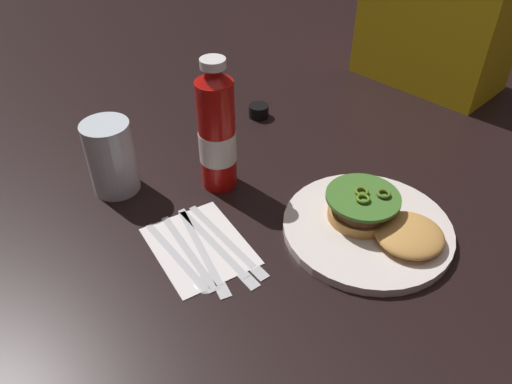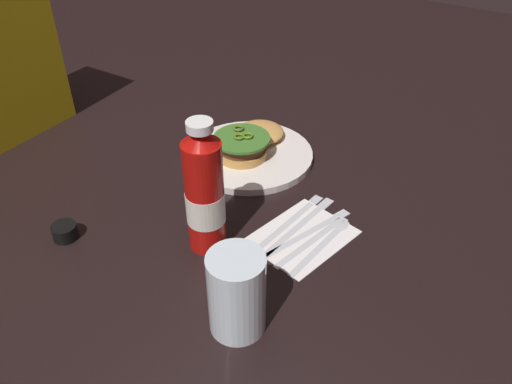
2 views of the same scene
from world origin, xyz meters
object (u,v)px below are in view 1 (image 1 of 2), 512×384
object	(u,v)px
condiment_cup	(259,111)
napkin	(199,246)
ketchup_bottle	(217,133)
table_knife	(205,255)
fork_utensil	(193,256)
dinner_plate	(367,228)
spoon_utensil	(185,265)
burger_sandwich	(379,216)
steak_knife	(231,244)
water_glass	(111,157)
butter_knife	(220,249)

from	to	relation	value
condiment_cup	napkin	xyz separation A→B (m)	(0.23, -0.36, -0.01)
ketchup_bottle	table_knife	size ratio (longest dim) A/B	1.23
condiment_cup	fork_utensil	world-z (taller)	condiment_cup
napkin	table_knife	bearing A→B (deg)	-19.61
napkin	table_knife	distance (m)	0.03
dinner_plate	spoon_utensil	size ratio (longest dim) A/B	1.52
dinner_plate	fork_utensil	bearing A→B (deg)	-122.00
spoon_utensil	table_knife	size ratio (longest dim) A/B	0.92
ketchup_bottle	spoon_utensil	world-z (taller)	ketchup_bottle
burger_sandwich	ketchup_bottle	world-z (taller)	ketchup_bottle
ketchup_bottle	steak_knife	xyz separation A→B (m)	(0.14, -0.10, -0.10)
burger_sandwich	napkin	distance (m)	0.29
napkin	fork_utensil	distance (m)	0.03
water_glass	fork_utensil	bearing A→B (deg)	-3.31
burger_sandwich	water_glass	size ratio (longest dim) A/B	1.49
fork_utensil	steak_knife	distance (m)	0.07
ketchup_bottle	table_knife	xyz separation A→B (m)	(0.13, -0.14, -0.10)
table_knife	steak_knife	bearing A→B (deg)	77.21
dinner_plate	ketchup_bottle	bearing A→B (deg)	-162.10
butter_knife	ketchup_bottle	bearing A→B (deg)	139.11
spoon_utensil	butter_knife	world-z (taller)	same
napkin	water_glass	bearing A→B (deg)	-177.27
table_knife	steak_knife	distance (m)	0.05
burger_sandwich	ketchup_bottle	distance (m)	0.31
table_knife	condiment_cup	bearing A→B (deg)	124.44
burger_sandwich	water_glass	xyz separation A→B (m)	(-0.40, -0.24, 0.03)
dinner_plate	water_glass	world-z (taller)	water_glass
water_glass	spoon_utensil	size ratio (longest dim) A/B	0.74
ketchup_bottle	table_knife	bearing A→B (deg)	-48.05
dinner_plate	spoon_utensil	distance (m)	0.30
steak_knife	burger_sandwich	bearing A→B (deg)	53.14
ketchup_bottle	water_glass	bearing A→B (deg)	-130.05
burger_sandwich	condiment_cup	xyz separation A→B (m)	(-0.40, 0.13, -0.02)
water_glass	condiment_cup	bearing A→B (deg)	90.44
fork_utensil	table_knife	bearing A→B (deg)	54.95
water_glass	fork_utensil	xyz separation A→B (m)	(0.24, -0.01, -0.06)
water_glass	spoon_utensil	world-z (taller)	water_glass
napkin	steak_knife	size ratio (longest dim) A/B	0.85
water_glass	spoon_utensil	xyz separation A→B (m)	(0.24, -0.03, -0.06)
water_glass	dinner_plate	bearing A→B (deg)	30.60
water_glass	napkin	distance (m)	0.23
spoon_utensil	ketchup_bottle	bearing A→B (deg)	124.63
dinner_plate	condiment_cup	size ratio (longest dim) A/B	6.20
burger_sandwich	condiment_cup	world-z (taller)	burger_sandwich
condiment_cup	steak_knife	distance (m)	0.41
water_glass	condiment_cup	xyz separation A→B (m)	(-0.00, 0.37, -0.05)
napkin	steak_knife	distance (m)	0.05
spoon_utensil	fork_utensil	bearing A→B (deg)	105.94
burger_sandwich	condiment_cup	distance (m)	0.42
dinner_plate	table_knife	bearing A→B (deg)	-121.79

